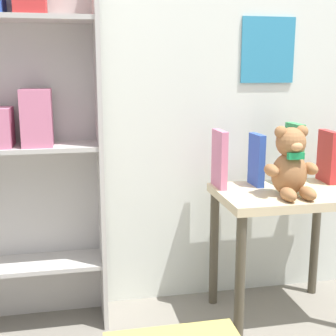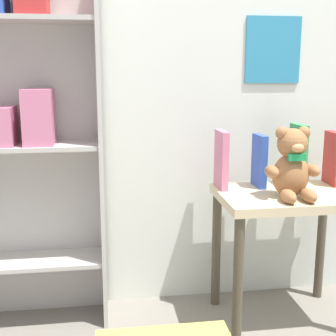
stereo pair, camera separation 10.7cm
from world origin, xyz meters
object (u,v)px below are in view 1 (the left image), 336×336
object	(u,v)px
bookshelf_side	(19,122)
book_standing_green	(294,154)
teddy_bear	(291,164)
book_standing_red	(328,157)
display_table	(284,214)
book_standing_blue	(256,160)
book_standing_pink	(219,159)

from	to	relation	value
bookshelf_side	book_standing_green	world-z (taller)	bookshelf_side
teddy_bear	bookshelf_side	bearing A→B (deg)	167.19
book_standing_red	display_table	bearing A→B (deg)	-152.96
teddy_bear	book_standing_green	world-z (taller)	teddy_bear
book_standing_blue	book_standing_green	size ratio (longest dim) A/B	0.84
book_standing_green	book_standing_blue	bearing A→B (deg)	174.55
book_standing_pink	book_standing_red	size ratio (longest dim) A/B	1.06
bookshelf_side	book_standing_red	world-z (taller)	bookshelf_side
bookshelf_side	book_standing_red	bearing A→B (deg)	-2.47
bookshelf_side	teddy_bear	world-z (taller)	bookshelf_side
book_standing_red	bookshelf_side	bearing A→B (deg)	-179.83
teddy_bear	book_standing_red	world-z (taller)	teddy_bear
bookshelf_side	book_standing_green	distance (m)	1.16
teddy_bear	book_standing_red	distance (m)	0.32
book_standing_pink	book_standing_green	size ratio (longest dim) A/B	0.91
bookshelf_side	book_standing_green	xyz separation A→B (m)	(1.15, -0.06, -0.16)
bookshelf_side	book_standing_pink	xyz separation A→B (m)	(0.81, -0.05, -0.17)
bookshelf_side	book_standing_green	bearing A→B (deg)	-3.13
book_standing_pink	book_standing_green	bearing A→B (deg)	-2.52
book_standing_pink	book_standing_red	world-z (taller)	book_standing_pink
display_table	book_standing_green	xyz separation A→B (m)	(0.08, 0.11, 0.24)
bookshelf_side	book_standing_pink	world-z (taller)	bookshelf_side
teddy_bear	book_standing_green	xyz separation A→B (m)	(0.10, 0.18, 0.01)
bookshelf_side	teddy_bear	bearing A→B (deg)	-12.81
teddy_bear	book_standing_pink	bearing A→B (deg)	141.38
book_standing_pink	book_standing_green	world-z (taller)	book_standing_green
bookshelf_side	book_standing_blue	distance (m)	1.00
book_standing_blue	book_standing_green	bearing A→B (deg)	-5.42
display_table	bookshelf_side	bearing A→B (deg)	170.91
bookshelf_side	display_table	size ratio (longest dim) A/B	2.69
book_standing_pink	book_standing_blue	world-z (taller)	book_standing_pink
display_table	book_standing_green	distance (m)	0.27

